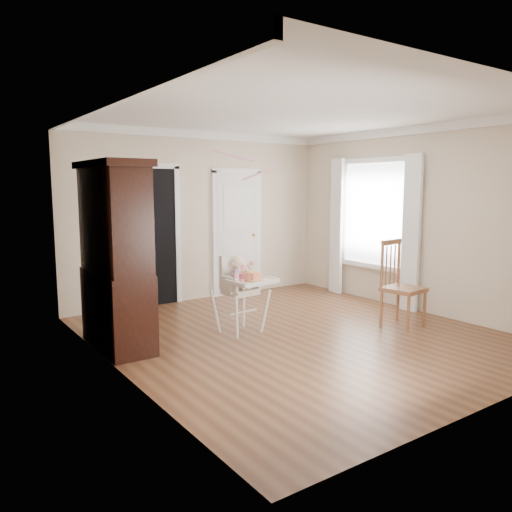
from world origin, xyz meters
TOP-DOWN VIEW (x-y plane):
  - floor at (0.00, 0.00)m, footprint 5.00×5.00m
  - ceiling at (0.00, 0.00)m, footprint 5.00×5.00m
  - wall_back at (0.00, 2.50)m, footprint 4.50×0.00m
  - wall_left at (-2.25, 0.00)m, footprint 0.00×5.00m
  - wall_right at (2.25, 0.00)m, footprint 0.00×5.00m
  - crown_molding at (0.00, 0.00)m, footprint 4.50×5.00m
  - doorway at (-0.90, 2.48)m, footprint 1.06×0.05m
  - closet_door at (0.70, 2.48)m, footprint 0.96×0.09m
  - window_right at (2.18, 0.80)m, footprint 0.13×1.84m
  - high_chair at (-0.52, 0.49)m, footprint 0.63×0.76m
  - baby at (-0.53, 0.51)m, footprint 0.30×0.22m
  - cake at (-0.49, 0.24)m, footprint 0.26×0.26m
  - sippy_cup at (-0.68, 0.35)m, footprint 0.07×0.07m
  - china_cabinet at (-1.99, 0.81)m, footprint 0.56×1.25m
  - dining_chair at (1.38, -0.46)m, footprint 0.52×0.52m
  - streamer at (-0.68, 0.40)m, footprint 0.40×0.33m

SIDE VIEW (x-z plane):
  - floor at x=0.00m, z-range 0.00..0.00m
  - dining_chair at x=1.38m, z-range -0.04..1.10m
  - high_chair at x=-0.52m, z-range 0.12..1.12m
  - cake at x=-0.49m, z-range 0.69..0.81m
  - baby at x=-0.53m, z-range 0.54..0.96m
  - sippy_cup at x=-0.68m, z-range 0.68..0.86m
  - closet_door at x=0.70m, z-range -0.04..2.09m
  - china_cabinet at x=-1.99m, z-range 0.00..2.11m
  - doorway at x=-0.90m, z-range 0.00..2.22m
  - window_right at x=2.18m, z-range 0.14..2.44m
  - wall_back at x=0.00m, z-range -0.90..3.60m
  - wall_left at x=-2.25m, z-range -1.15..3.85m
  - wall_right at x=2.25m, z-range -1.15..3.85m
  - streamer at x=-0.68m, z-range 2.11..2.26m
  - crown_molding at x=0.00m, z-range 2.58..2.70m
  - ceiling at x=0.00m, z-range 2.70..2.70m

